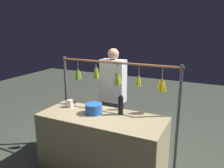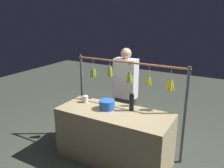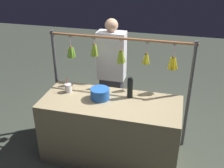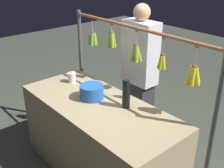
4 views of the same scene
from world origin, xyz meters
The scene contains 6 objects.
market_counter centered at (0.00, 0.00, 0.42)m, with size 1.73×0.74×0.84m, color tan.
display_rack centered at (0.00, -0.46, 1.09)m, with size 1.93×0.12×1.54m.
water_bottle centered at (-0.21, -0.16, 0.97)m, with size 0.07×0.07×0.27m.
blue_bucket centered at (0.14, -0.03, 0.91)m, with size 0.24×0.24×0.14m, color blue.
drink_cup centered at (0.60, -0.10, 0.90)m, with size 0.09×0.09×0.20m.
vendor_person centered at (0.18, -0.74, 0.83)m, with size 0.40×0.22×1.68m.
Camera 4 is at (-1.88, 1.46, 2.15)m, focal length 45.62 mm.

